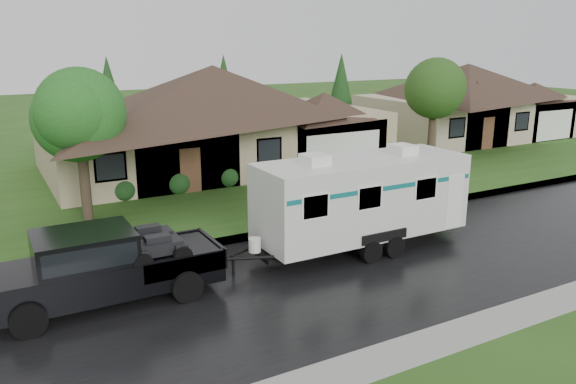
# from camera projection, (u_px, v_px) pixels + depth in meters

# --- Properties ---
(ground) EXTENTS (140.00, 140.00, 0.00)m
(ground) POSITION_uv_depth(u_px,v_px,m) (314.00, 251.00, 19.40)
(ground) COLOR #274D18
(ground) RESTS_ON ground
(road) EXTENTS (140.00, 8.00, 0.01)m
(road) POSITION_uv_depth(u_px,v_px,m) (347.00, 271.00, 17.71)
(road) COLOR black
(road) RESTS_ON ground
(curb) EXTENTS (140.00, 0.50, 0.15)m
(curb) POSITION_uv_depth(u_px,v_px,m) (283.00, 230.00, 21.28)
(curb) COLOR gray
(curb) RESTS_ON ground
(lawn) EXTENTS (140.00, 26.00, 0.15)m
(lawn) POSITION_uv_depth(u_px,v_px,m) (177.00, 167.00, 32.04)
(lawn) COLOR #274D18
(lawn) RESTS_ON ground
(house_main) EXTENTS (19.44, 10.80, 6.90)m
(house_main) POSITION_uv_depth(u_px,v_px,m) (220.00, 105.00, 31.22)
(house_main) COLOR tan
(house_main) RESTS_ON lawn
(house_neighbor) EXTENTS (15.12, 9.72, 6.45)m
(house_neighbor) POSITION_uv_depth(u_px,v_px,m) (471.00, 93.00, 41.08)
(house_neighbor) COLOR #C1B190
(house_neighbor) RESTS_ON lawn
(tree_left_green) EXTENTS (3.58, 3.58, 5.93)m
(tree_left_green) POSITION_uv_depth(u_px,v_px,m) (78.00, 116.00, 21.32)
(tree_left_green) COLOR #382B1E
(tree_left_green) RESTS_ON lawn
(tree_right_green) EXTENTS (3.50, 3.50, 5.79)m
(tree_right_green) POSITION_uv_depth(u_px,v_px,m) (434.00, 93.00, 31.86)
(tree_right_green) COLOR #382B1E
(tree_right_green) RESTS_ON lawn
(shrub_row) EXTENTS (13.60, 1.00, 1.00)m
(shrub_row) POSITION_uv_depth(u_px,v_px,m) (251.00, 173.00, 28.02)
(shrub_row) COLOR #143814
(shrub_row) RESTS_ON lawn
(pickup_truck) EXTENTS (6.37, 2.42, 2.12)m
(pickup_truck) POSITION_uv_depth(u_px,v_px,m) (98.00, 265.00, 15.25)
(pickup_truck) COLOR black
(pickup_truck) RESTS_ON ground
(travel_trailer) EXTENTS (7.86, 2.76, 3.53)m
(travel_trailer) POSITION_uv_depth(u_px,v_px,m) (362.00, 197.00, 19.20)
(travel_trailer) COLOR silver
(travel_trailer) RESTS_ON ground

